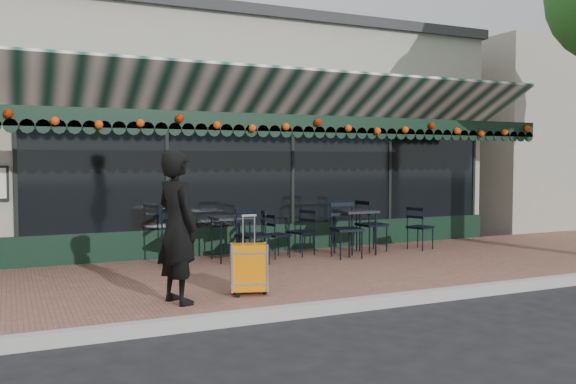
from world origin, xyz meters
name	(u,v)px	position (x,y,z in m)	size (l,w,h in m)	color
ground	(326,312)	(0.00, 0.00, 0.00)	(80.00, 80.00, 0.00)	black
sidewalk	(264,277)	(0.00, 2.00, 0.07)	(18.00, 4.00, 0.15)	brown
curb	(329,308)	(0.00, -0.08, 0.07)	(18.00, 0.16, 0.15)	#9E9E99
restaurant_building	(170,143)	(0.00, 7.84, 2.27)	(12.00, 9.60, 4.50)	gray
neighbor_building_right	(560,144)	(13.00, 8.00, 2.40)	(12.00, 8.00, 4.80)	#9D988A
woman	(177,227)	(-1.68, 0.61, 1.07)	(0.67, 0.44, 1.83)	black
suitcase	(249,268)	(-0.75, 0.67, 0.49)	(0.49, 0.36, 1.01)	orange
cafe_table_a	(355,215)	(2.19, 2.98, 0.87)	(0.65, 0.65, 0.81)	black
cafe_table_b	(230,221)	(-0.09, 3.26, 0.83)	(0.61, 0.61, 0.75)	black
chair_a_left	(301,233)	(1.25, 3.28, 0.56)	(0.41, 0.41, 0.82)	black
chair_a_right	(372,225)	(2.68, 3.19, 0.64)	(0.49, 0.49, 0.97)	black
chair_a_front	(347,230)	(1.85, 2.69, 0.64)	(0.49, 0.49, 0.98)	black
chair_a_extra	(420,228)	(3.65, 2.99, 0.57)	(0.42, 0.42, 0.83)	black
chair_b_left	(253,236)	(0.24, 3.07, 0.58)	(0.43, 0.43, 0.87)	black
chair_b_right	(277,235)	(0.75, 3.23, 0.54)	(0.39, 0.39, 0.78)	black
chair_b_front	(253,236)	(0.12, 2.75, 0.61)	(0.46, 0.46, 0.92)	black
chair_solo	(177,235)	(-0.99, 3.35, 0.62)	(0.47, 0.47, 0.94)	black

